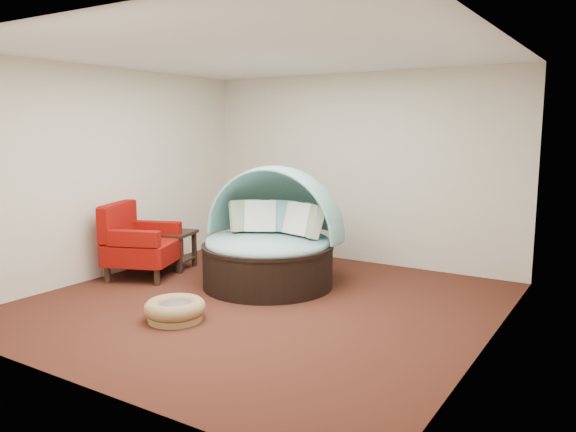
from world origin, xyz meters
The scene contains 10 objects.
floor centered at (0.00, 0.00, 0.00)m, with size 5.00×5.00×0.00m, color #4B2315.
wall_back centered at (0.00, 2.50, 1.40)m, with size 5.00×5.00×0.00m, color beige.
wall_front centered at (0.00, -2.50, 1.40)m, with size 5.00×5.00×0.00m, color beige.
wall_left centered at (-2.50, 0.00, 1.40)m, with size 5.00×5.00×0.00m, color beige.
wall_right centered at (2.50, 0.00, 1.40)m, with size 5.00×5.00×0.00m, color beige.
ceiling centered at (0.00, 0.00, 2.80)m, with size 5.00×5.00×0.00m, color white.
canopy_daybed centered at (-0.35, 0.71, 0.71)m, with size 1.92×1.87×1.53m.
pet_basket centered at (-0.43, -0.98, 0.12)m, with size 0.78×0.78×0.22m.
red_armchair centered at (-2.06, 0.04, 0.46)m, with size 1.12×1.12×1.01m.
side_table centered at (-2.00, 0.64, 0.35)m, with size 0.69×0.69×0.54m.
Camera 1 is at (3.59, -5.13, 1.99)m, focal length 35.00 mm.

